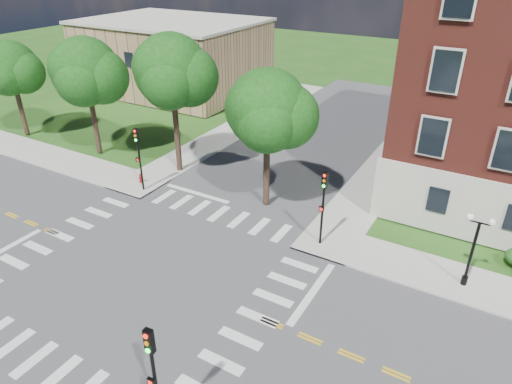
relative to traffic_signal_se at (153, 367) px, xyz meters
The scene contains 17 objects.
ground 10.22m from the traffic_signal_se, 135.47° to the left, with size 160.00×160.00×0.00m, color #244A15.
road_ew 10.22m from the traffic_signal_se, 135.47° to the left, with size 90.00×12.00×0.01m, color #3D3D3F.
road_ns 10.22m from the traffic_signal_se, 135.47° to the left, with size 12.00×90.00×0.01m, color #3D3D3F.
sidewalk_ne 23.95m from the traffic_signal_se, 69.14° to the left, with size 34.00×34.00×0.12m.
sidewalk_nw 31.61m from the traffic_signal_se, 135.14° to the left, with size 34.00×34.00×0.12m.
crosswalk_east 7.52m from the traffic_signal_se, 87.66° to the left, with size 2.20×10.20×0.02m, color silver, non-canonical shape.
stop_bar_east 10.48m from the traffic_signal_se, 79.16° to the left, with size 0.40×5.50×0.00m, color silver.
secondary_building 46.83m from the traffic_signal_se, 128.16° to the left, with size 20.40×15.40×8.30m.
tree_a 35.66m from the traffic_signal_se, 151.46° to the left, with size 4.78×4.78×8.75m.
tree_b 28.14m from the traffic_signal_se, 141.48° to the left, with size 5.51×5.51×9.82m.
tree_c 22.99m from the traffic_signal_se, 126.68° to the left, with size 5.47×5.47×10.70m.
tree_d 17.80m from the traffic_signal_se, 105.81° to the left, with size 5.22×5.22×9.46m.
traffic_signal_se is the anchor object (origin of this frame).
traffic_signal_ne 14.08m from the traffic_signal_se, 88.08° to the left, with size 0.35×0.39×4.80m.
traffic_signal_nw 19.52m from the traffic_signal_se, 134.31° to the left, with size 0.38×0.46×4.80m.
twin_lamp_west 16.80m from the traffic_signal_se, 59.05° to the left, with size 1.36×0.36×4.23m.
fire_hydrant 20.92m from the traffic_signal_se, 134.60° to the left, with size 0.35×0.35×0.75m.
Camera 1 is at (15.54, -14.55, 16.02)m, focal length 32.00 mm.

